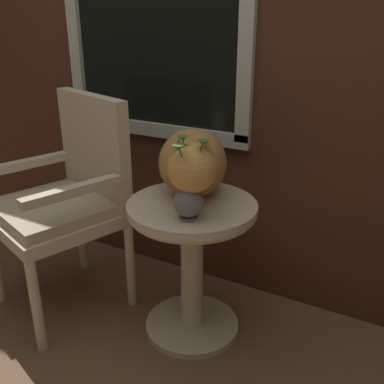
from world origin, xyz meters
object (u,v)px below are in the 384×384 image
at_px(cat, 193,164).
at_px(pewter_vase_with_ivy, 188,196).
at_px(wicker_chair, 69,194).
at_px(wicker_side_table, 192,246).

height_order(cat, pewter_vase_with_ivy, pewter_vase_with_ivy).
bearing_deg(wicker_chair, pewter_vase_with_ivy, -6.17).
bearing_deg(pewter_vase_with_ivy, wicker_chair, 173.83).
relative_size(wicker_chair, cat, 1.61).
xyz_separation_m(wicker_side_table, cat, (-0.03, 0.06, 0.35)).
relative_size(cat, pewter_vase_with_ivy, 2.00).
xyz_separation_m(wicker_side_table, pewter_vase_with_ivy, (0.06, -0.14, 0.30)).
distance_m(wicker_chair, pewter_vase_with_ivy, 0.71).
height_order(wicker_side_table, cat, cat).
bearing_deg(wicker_side_table, pewter_vase_with_ivy, -66.24).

